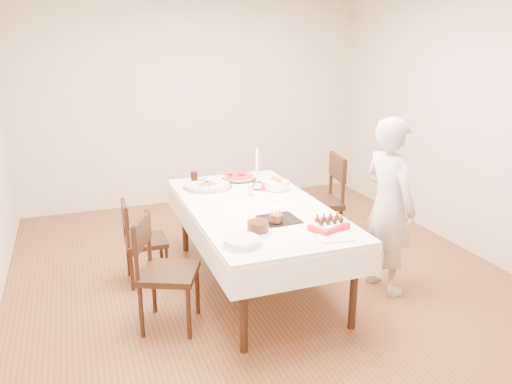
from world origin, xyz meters
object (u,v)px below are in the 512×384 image
object	(u,v)px
pizza_white	(208,186)
taper_candle	(257,169)
chair_right_savory	(317,202)
birthday_cake	(276,214)
chair_left_savory	(146,241)
chair_left_dessert	(169,273)
pizza_pepperoni	(239,177)
layer_cake	(258,227)
cola_glass	(194,178)
person	(388,206)
strawberry_box	(329,225)
dining_table	(256,245)
pasta_bowl	(277,185)

from	to	relation	value
pizza_white	taper_candle	bearing A→B (deg)	-26.57
chair_right_savory	birthday_cake	size ratio (longest dim) A/B	7.86
pizza_white	chair_left_savory	bearing A→B (deg)	-158.72
chair_left_savory	chair_left_dessert	world-z (taller)	chair_left_dessert
chair_right_savory	taper_candle	world-z (taller)	taper_candle
pizza_pepperoni	layer_cake	size ratio (longest dim) A/B	1.67
pizza_white	cola_glass	xyz separation A→B (m)	(-0.09, 0.16, 0.04)
person	chair_left_savory	bearing A→B (deg)	56.15
person	taper_candle	bearing A→B (deg)	33.49
strawberry_box	chair_left_savory	bearing A→B (deg)	137.63
chair_left_dessert	cola_glass	xyz separation A→B (m)	(0.51, 1.24, 0.37)
cola_glass	layer_cake	distance (m)	1.42
birthday_cake	dining_table	bearing A→B (deg)	89.95
cola_glass	layer_cake	bearing A→B (deg)	-84.04
dining_table	pasta_bowl	size ratio (longest dim) A/B	9.05
cola_glass	layer_cake	world-z (taller)	cola_glass
dining_table	pizza_pepperoni	distance (m)	0.94
person	chair_left_dessert	bearing A→B (deg)	78.76
birthday_cake	chair_right_savory	bearing A→B (deg)	48.90
dining_table	chair_left_savory	bearing A→B (deg)	155.95
dining_table	layer_cake	xyz separation A→B (m)	(-0.20, -0.59, 0.42)
layer_cake	birthday_cake	world-z (taller)	birthday_cake
cola_glass	chair_right_savory	bearing A→B (deg)	-11.89
chair_left_dessert	layer_cake	world-z (taller)	chair_left_dessert
pasta_bowl	dining_table	bearing A→B (deg)	-132.59
chair_left_savory	layer_cake	world-z (taller)	layer_cake
person	dining_table	bearing A→B (deg)	56.01
person	pasta_bowl	xyz separation A→B (m)	(-0.68, 0.85, 0.03)
chair_left_dessert	taper_candle	size ratio (longest dim) A/B	2.17
chair_left_savory	cola_glass	world-z (taller)	cola_glass
taper_candle	person	bearing A→B (deg)	-46.87
chair_right_savory	chair_left_dessert	xyz separation A→B (m)	(-1.74, -0.98, -0.06)
person	strawberry_box	xyz separation A→B (m)	(-0.71, -0.25, 0.01)
chair_right_savory	person	xyz separation A→B (m)	(0.15, -1.03, 0.27)
layer_cake	birthday_cake	xyz separation A→B (m)	(0.20, 0.14, 0.03)
chair_right_savory	birthday_cake	distance (m)	1.38
pizza_pepperoni	taper_candle	size ratio (longest dim) A/B	0.85
chair_left_dessert	taper_candle	distance (m)	1.44
pizza_pepperoni	strawberry_box	size ratio (longest dim) A/B	1.24
chair_right_savory	pasta_bowl	size ratio (longest dim) A/B	4.24
cola_glass	layer_cake	xyz separation A→B (m)	(0.15, -1.41, -0.02)
chair_left_savory	cola_glass	distance (m)	0.82
chair_left_dessert	pasta_bowl	size ratio (longest dim) A/B	3.76
taper_candle	layer_cake	bearing A→B (deg)	-109.97
dining_table	chair_left_dessert	xyz separation A→B (m)	(-0.86, -0.41, 0.07)
person	chair_right_savory	bearing A→B (deg)	-1.52
chair_left_savory	taper_candle	xyz separation A→B (m)	(1.09, 0.04, 0.57)
taper_candle	strawberry_box	distance (m)	1.19
taper_candle	layer_cake	world-z (taller)	taper_candle
dining_table	pizza_pepperoni	world-z (taller)	pizza_pepperoni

